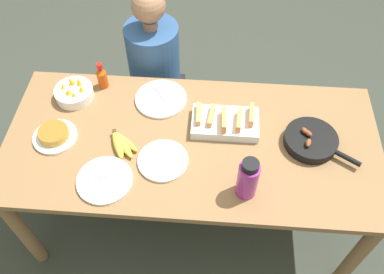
{
  "coord_description": "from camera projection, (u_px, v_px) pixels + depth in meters",
  "views": [
    {
      "loc": [
        0.09,
        -1.18,
        2.31
      ],
      "look_at": [
        0.0,
        0.0,
        0.76
      ],
      "focal_mm": 38.0,
      "sensor_mm": 36.0,
      "label": 1
    }
  ],
  "objects": [
    {
      "name": "skillet",
      "position": [
        311.0,
        141.0,
        1.94
      ],
      "size": [
        0.34,
        0.27,
        0.08
      ],
      "rotation": [
        0.0,
        0.0,
        5.72
      ],
      "color": "black",
      "rests_on": "dining_table"
    },
    {
      "name": "banana_bunch",
      "position": [
        121.0,
        143.0,
        1.94
      ],
      "size": [
        0.16,
        0.18,
        0.04
      ],
      "color": "gold",
      "rests_on": "dining_table"
    },
    {
      "name": "fruit_bowl_mango",
      "position": [
        74.0,
        92.0,
        2.12
      ],
      "size": [
        0.2,
        0.2,
        0.11
      ],
      "color": "white",
      "rests_on": "dining_table"
    },
    {
      "name": "water_bottle",
      "position": [
        248.0,
        179.0,
        1.71
      ],
      "size": [
        0.09,
        0.09,
        0.22
      ],
      "color": "#992D89",
      "rests_on": "dining_table"
    },
    {
      "name": "empty_plate_far_left",
      "position": [
        161.0,
        99.0,
        2.13
      ],
      "size": [
        0.27,
        0.27,
        0.02
      ],
      "color": "white",
      "rests_on": "dining_table"
    },
    {
      "name": "empty_plate_far_right",
      "position": [
        105.0,
        180.0,
        1.82
      ],
      "size": [
        0.25,
        0.25,
        0.02
      ],
      "color": "white",
      "rests_on": "dining_table"
    },
    {
      "name": "melon_tray",
      "position": [
        225.0,
        122.0,
        2.0
      ],
      "size": [
        0.33,
        0.19,
        0.1
      ],
      "color": "silver",
      "rests_on": "dining_table"
    },
    {
      "name": "hot_sauce_bottle",
      "position": [
        102.0,
        77.0,
        2.14
      ],
      "size": [
        0.05,
        0.05,
        0.16
      ],
      "color": "#C64C0F",
      "rests_on": "dining_table"
    },
    {
      "name": "person_figure",
      "position": [
        156.0,
        85.0,
        2.57
      ],
      "size": [
        0.34,
        0.34,
        1.14
      ],
      "color": "black",
      "rests_on": "ground_plane"
    },
    {
      "name": "empty_plate_near_front",
      "position": [
        163.0,
        161.0,
        1.89
      ],
      "size": [
        0.24,
        0.24,
        0.02
      ],
      "color": "white",
      "rests_on": "dining_table"
    },
    {
      "name": "dining_table",
      "position": [
        192.0,
        152.0,
        2.04
      ],
      "size": [
        1.83,
        0.84,
        0.73
      ],
      "color": "olive",
      "rests_on": "ground_plane"
    },
    {
      "name": "frittata_plate_center",
      "position": [
        54.0,
        135.0,
        1.96
      ],
      "size": [
        0.21,
        0.21,
        0.06
      ],
      "color": "white",
      "rests_on": "dining_table"
    },
    {
      "name": "ground_plane",
      "position": [
        192.0,
        211.0,
        2.55
      ],
      "size": [
        14.0,
        14.0,
        0.0
      ],
      "primitive_type": "plane",
      "color": "#383D33"
    }
  ]
}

